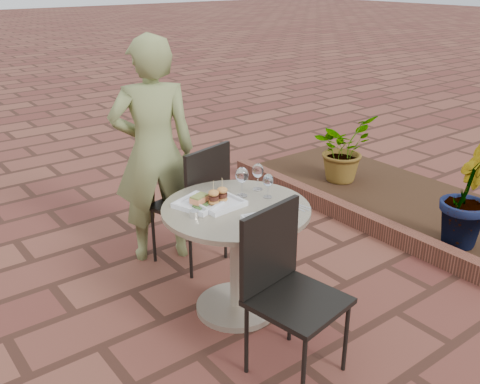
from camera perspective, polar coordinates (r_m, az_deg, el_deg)
ground at (r=3.68m, az=-2.53°, el=-11.21°), size 60.00×60.00×0.00m
cafe_table at (r=3.32m, az=-0.41°, el=-5.48°), size 0.90×0.90×0.73m
chair_far at (r=3.83m, az=-4.55°, el=-0.44°), size 0.53×0.53×0.93m
chair_near at (r=2.85m, az=4.78°, el=-9.22°), size 0.51×0.51×0.93m
diner at (r=3.90m, az=-9.19°, el=4.21°), size 0.71×0.60×1.67m
plate_salmon at (r=3.23m, az=-4.34°, el=-1.15°), size 0.31×0.31×0.07m
plate_sliders at (r=3.23m, az=-2.35°, el=-0.87°), size 0.28×0.28×0.17m
plate_tuna at (r=3.01m, az=2.73°, el=-3.13°), size 0.26×0.26×0.03m
wine_glass_right at (r=3.31m, az=3.01°, el=1.19°), size 0.07×0.07×0.16m
wine_glass_mid at (r=3.32m, az=0.21°, el=1.74°), size 0.08×0.08×0.19m
wine_glass_far at (r=3.42m, az=1.91°, el=2.23°), size 0.08×0.08×0.18m
steel_ramekin at (r=3.08m, az=-4.91°, el=-2.36°), size 0.07×0.07×0.04m
cutlery_set at (r=3.24m, az=6.21°, el=-1.52°), size 0.10×0.19×0.00m
planter_curb at (r=4.79m, az=11.20°, el=-2.15°), size 0.12×3.00×0.15m
mulch_bed at (r=5.32m, az=16.22°, el=-0.62°), size 1.30×3.00×0.06m
potted_plant_a at (r=5.46m, az=10.89°, el=4.60°), size 0.68×0.61×0.67m
potted_plant_b at (r=4.41m, az=23.08°, el=-0.18°), size 0.56×0.51×0.83m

